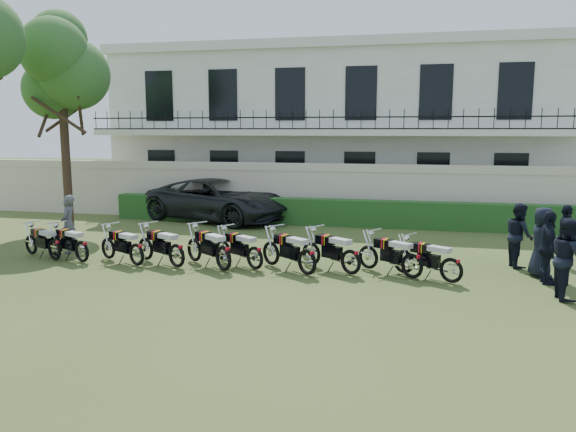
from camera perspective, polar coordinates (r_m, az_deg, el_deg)
name	(u,v)px	position (r m, az deg, el deg)	size (l,w,h in m)	color
ground	(264,270)	(14.69, -2.46, -5.49)	(100.00, 100.00, 0.00)	#365020
perimeter_wall	(316,192)	(22.19, 2.89, 2.44)	(30.00, 0.35, 2.30)	beige
hedge	(339,213)	(21.35, 5.16, 0.35)	(18.00, 0.60, 1.00)	#1B4C1B
building	(337,128)	(27.95, 5.02, 8.94)	(20.40, 9.60, 7.40)	silver
tree_west_near	(61,67)	(22.74, -22.04, 13.89)	(3.40, 3.20, 7.90)	#473323
motorcycle_0	(54,245)	(16.83, -22.66, -2.74)	(1.69, 0.88, 0.99)	black
motorcycle_1	(82,246)	(16.29, -20.23, -2.91)	(1.75, 0.90, 1.02)	black
motorcycle_2	(136,249)	(15.45, -15.15, -3.26)	(1.75, 0.96, 1.04)	black
motorcycle_3	(176,250)	(14.99, -11.26, -3.40)	(1.80, 1.03, 1.08)	black
motorcycle_4	(223,252)	(14.46, -6.58, -3.68)	(1.71, 1.28, 1.11)	black
motorcycle_5	(255,252)	(14.54, -3.39, -3.70)	(1.67, 1.08, 1.04)	black
motorcycle_6	(307,256)	(13.98, 1.95, -4.07)	(1.71, 1.26, 1.11)	black
motorcycle_7	(351,256)	(14.09, 6.41, -4.05)	(1.72, 1.19, 1.09)	black
motorcycle_8	(412,260)	(13.99, 12.51, -4.36)	(1.68, 1.14, 1.06)	black
motorcycle_9	(452,264)	(13.81, 16.29, -4.72)	(1.68, 1.07, 1.04)	black
suv	(218,200)	(22.61, -7.15, 1.64)	(2.77, 6.01, 1.67)	black
inspector	(68,224)	(17.75, -21.41, -0.77)	(0.63, 0.41, 1.72)	#5C5C61
officer_1	(568,259)	(13.44, 26.60, -3.91)	(0.86, 0.67, 1.77)	black
officer_2	(548,248)	(14.54, 24.89, -2.93)	(1.02, 0.43, 1.75)	black
officer_3	(542,242)	(15.19, 24.38, -2.44)	(0.85, 0.55, 1.74)	black
officer_4	(519,235)	(16.06, 22.43, -1.81)	(0.83, 0.65, 1.71)	black
officer_5	(565,236)	(16.45, 26.33, -1.87)	(0.98, 0.41, 1.68)	black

